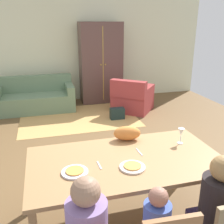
{
  "coord_description": "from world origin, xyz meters",
  "views": [
    {
      "loc": [
        -1.05,
        -3.65,
        2.08
      ],
      "look_at": [
        -0.12,
        -0.23,
        0.85
      ],
      "focal_mm": 41.42,
      "sensor_mm": 36.0,
      "label": 1
    }
  ],
  "objects_px": {
    "armoire": "(101,63)",
    "handbag": "(117,114)",
    "plate_near_man": "(75,172)",
    "wine_glass": "(181,133)",
    "cat": "(127,133)",
    "couch": "(35,98)",
    "plate_near_child": "(132,167)",
    "dining_table": "(126,164)",
    "person_woman": "(213,216)",
    "armchair": "(132,98)"
  },
  "relations": [
    {
      "from": "plate_near_man",
      "to": "handbag",
      "type": "xyz_separation_m",
      "value": [
        1.35,
        3.18,
        -0.64
      ]
    },
    {
      "from": "person_woman",
      "to": "plate_near_man",
      "type": "bearing_deg",
      "value": 151.24
    },
    {
      "from": "plate_near_man",
      "to": "cat",
      "type": "height_order",
      "value": "cat"
    },
    {
      "from": "plate_near_man",
      "to": "person_woman",
      "type": "height_order",
      "value": "person_woman"
    },
    {
      "from": "plate_near_child",
      "to": "armchair",
      "type": "relative_size",
      "value": 0.21
    },
    {
      "from": "armchair",
      "to": "couch",
      "type": "bearing_deg",
      "value": 163.01
    },
    {
      "from": "cat",
      "to": "plate_near_child",
      "type": "bearing_deg",
      "value": -91.37
    },
    {
      "from": "plate_near_man",
      "to": "person_woman",
      "type": "relative_size",
      "value": 0.23
    },
    {
      "from": "plate_near_man",
      "to": "plate_near_child",
      "type": "relative_size",
      "value": 1.0
    },
    {
      "from": "wine_glass",
      "to": "plate_near_man",
      "type": "bearing_deg",
      "value": -166.58
    },
    {
      "from": "cat",
      "to": "armoire",
      "type": "bearing_deg",
      "value": 93.64
    },
    {
      "from": "armoire",
      "to": "person_woman",
      "type": "bearing_deg",
      "value": -92.62
    },
    {
      "from": "dining_table",
      "to": "handbag",
      "type": "relative_size",
      "value": 6.19
    },
    {
      "from": "plate_near_child",
      "to": "armchair",
      "type": "distance_m",
      "value": 3.95
    },
    {
      "from": "plate_near_man",
      "to": "plate_near_child",
      "type": "distance_m",
      "value": 0.55
    },
    {
      "from": "dining_table",
      "to": "plate_near_man",
      "type": "bearing_deg",
      "value": -167.57
    },
    {
      "from": "handbag",
      "to": "dining_table",
      "type": "bearing_deg",
      "value": -104.78
    },
    {
      "from": "person_woman",
      "to": "cat",
      "type": "bearing_deg",
      "value": 108.93
    },
    {
      "from": "person_woman",
      "to": "handbag",
      "type": "xyz_separation_m",
      "value": [
        0.26,
        3.78,
        -0.38
      ]
    },
    {
      "from": "plate_near_child",
      "to": "cat",
      "type": "bearing_deg",
      "value": 76.25
    },
    {
      "from": "plate_near_child",
      "to": "handbag",
      "type": "bearing_deg",
      "value": 76.0
    },
    {
      "from": "plate_near_child",
      "to": "wine_glass",
      "type": "relative_size",
      "value": 1.34
    },
    {
      "from": "couch",
      "to": "handbag",
      "type": "xyz_separation_m",
      "value": [
        1.78,
        -1.16,
        -0.17
      ]
    },
    {
      "from": "wine_glass",
      "to": "cat",
      "type": "bearing_deg",
      "value": 155.78
    },
    {
      "from": "cat",
      "to": "handbag",
      "type": "distance_m",
      "value": 2.8
    },
    {
      "from": "plate_near_child",
      "to": "person_woman",
      "type": "bearing_deg",
      "value": -44.64
    },
    {
      "from": "plate_near_child",
      "to": "armchair",
      "type": "height_order",
      "value": "armchair"
    },
    {
      "from": "wine_glass",
      "to": "couch",
      "type": "xyz_separation_m",
      "value": [
        -1.68,
        4.04,
        -0.59
      ]
    },
    {
      "from": "person_woman",
      "to": "couch",
      "type": "height_order",
      "value": "person_woman"
    },
    {
      "from": "plate_near_man",
      "to": "armoire",
      "type": "distance_m",
      "value": 4.89
    },
    {
      "from": "plate_near_man",
      "to": "couch",
      "type": "relative_size",
      "value": 0.13
    },
    {
      "from": "plate_near_man",
      "to": "couch",
      "type": "xyz_separation_m",
      "value": [
        -0.42,
        4.34,
        -0.47
      ]
    },
    {
      "from": "dining_table",
      "to": "handbag",
      "type": "height_order",
      "value": "dining_table"
    },
    {
      "from": "plate_near_man",
      "to": "handbag",
      "type": "relative_size",
      "value": 0.78
    },
    {
      "from": "plate_near_child",
      "to": "cat",
      "type": "xyz_separation_m",
      "value": [
        0.15,
        0.61,
        0.08
      ]
    },
    {
      "from": "plate_near_child",
      "to": "couch",
      "type": "distance_m",
      "value": 4.53
    },
    {
      "from": "plate_near_child",
      "to": "plate_near_man",
      "type": "bearing_deg",
      "value": 173.71
    },
    {
      "from": "wine_glass",
      "to": "person_woman",
      "type": "relative_size",
      "value": 0.17
    },
    {
      "from": "plate_near_man",
      "to": "armoire",
      "type": "bearing_deg",
      "value": 74.17
    },
    {
      "from": "plate_near_man",
      "to": "wine_glass",
      "type": "height_order",
      "value": "wine_glass"
    },
    {
      "from": "cat",
      "to": "dining_table",
      "type": "bearing_deg",
      "value": -96.72
    },
    {
      "from": "armoire",
      "to": "handbag",
      "type": "relative_size",
      "value": 6.56
    },
    {
      "from": "armoire",
      "to": "armchair",
      "type": "bearing_deg",
      "value": -63.09
    },
    {
      "from": "plate_near_man",
      "to": "handbag",
      "type": "height_order",
      "value": "plate_near_man"
    },
    {
      "from": "wine_glass",
      "to": "armoire",
      "type": "bearing_deg",
      "value": 89.04
    },
    {
      "from": "dining_table",
      "to": "plate_near_man",
      "type": "xyz_separation_m",
      "value": [
        -0.54,
        -0.12,
        0.07
      ]
    },
    {
      "from": "cat",
      "to": "couch",
      "type": "relative_size",
      "value": 0.17
    },
    {
      "from": "armoire",
      "to": "handbag",
      "type": "height_order",
      "value": "armoire"
    },
    {
      "from": "armchair",
      "to": "armoire",
      "type": "bearing_deg",
      "value": 116.91
    },
    {
      "from": "person_woman",
      "to": "armoire",
      "type": "relative_size",
      "value": 0.53
    }
  ]
}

